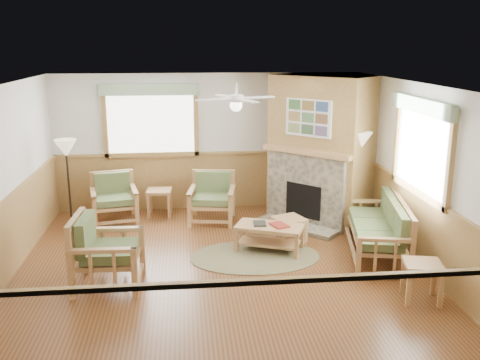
{
  "coord_description": "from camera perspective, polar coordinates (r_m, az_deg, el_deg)",
  "views": [
    {
      "loc": [
        -0.47,
        -7.46,
        3.27
      ],
      "look_at": [
        0.4,
        0.7,
        1.15
      ],
      "focal_mm": 40.0,
      "sensor_mm": 36.0,
      "label": 1
    }
  ],
  "objects": [
    {
      "name": "end_table_chairs",
      "position": [
        10.47,
        -8.57,
        -2.39
      ],
      "size": [
        0.49,
        0.47,
        0.52
      ],
      "primitive_type": null,
      "rotation": [
        0.0,
        0.0,
        -0.06
      ],
      "color": "tan",
      "rests_on": "floor"
    },
    {
      "name": "wall_back",
      "position": [
        10.65,
        -3.46,
        4.07
      ],
      "size": [
        6.0,
        0.02,
        2.7
      ],
      "primitive_type": "cube",
      "color": "silver",
      "rests_on": "floor"
    },
    {
      "name": "braided_rug",
      "position": [
        8.48,
        1.63,
        -8.16
      ],
      "size": [
        2.48,
        2.48,
        0.01
      ],
      "primitive_type": "cylinder",
      "rotation": [
        0.0,
        0.0,
        -0.24
      ],
      "color": "brown",
      "rests_on": "floor"
    },
    {
      "name": "window_back",
      "position": [
        10.47,
        -9.67,
        10.23
      ],
      "size": [
        1.9,
        0.16,
        1.5
      ],
      "primitive_type": null,
      "color": "white",
      "rests_on": "wall_back"
    },
    {
      "name": "armchair_left",
      "position": [
        7.59,
        -13.91,
        -7.36
      ],
      "size": [
        0.94,
        0.94,
        1.0
      ],
      "primitive_type": null,
      "rotation": [
        0.0,
        0.0,
        1.52
      ],
      "color": "tan",
      "rests_on": "floor"
    },
    {
      "name": "floor_lamp_right",
      "position": [
        9.61,
        12.44,
        -0.19
      ],
      "size": [
        0.46,
        0.46,
        1.79
      ],
      "primitive_type": null,
      "rotation": [
        0.0,
        0.0,
        0.14
      ],
      "color": "black",
      "rests_on": "floor"
    },
    {
      "name": "fireplace",
      "position": [
        10.03,
        8.61,
        3.28
      ],
      "size": [
        3.11,
        3.11,
        2.7
      ],
      "primitive_type": null,
      "rotation": [
        0.0,
        0.0,
        -0.79
      ],
      "color": "olive",
      "rests_on": "floor"
    },
    {
      "name": "ceiling",
      "position": [
        7.5,
        -2.51,
        10.1
      ],
      "size": [
        6.0,
        6.0,
        0.01
      ],
      "primitive_type": "cube",
      "color": "white",
      "rests_on": "floor"
    },
    {
      "name": "window_right",
      "position": [
        8.07,
        19.32,
        8.41
      ],
      "size": [
        0.16,
        1.9,
        1.5
      ],
      "primitive_type": null,
      "color": "white",
      "rests_on": "wall_right"
    },
    {
      "name": "ceiling_fan",
      "position": [
        7.83,
        -0.43,
        10.01
      ],
      "size": [
        1.59,
        1.59,
        0.36
      ],
      "primitive_type": null,
      "rotation": [
        0.0,
        0.0,
        0.35
      ],
      "color": "white",
      "rests_on": "ceiling"
    },
    {
      "name": "floor_lamp_left",
      "position": [
        9.81,
        -17.79,
        -0.61
      ],
      "size": [
        0.45,
        0.45,
        1.67
      ],
      "primitive_type": null,
      "rotation": [
        0.0,
        0.0,
        -0.19
      ],
      "color": "black",
      "rests_on": "floor"
    },
    {
      "name": "wall_left",
      "position": [
        8.11,
        -24.05,
        -0.5
      ],
      "size": [
        0.02,
        6.0,
        2.7
      ],
      "primitive_type": "cube",
      "color": "silver",
      "rests_on": "floor"
    },
    {
      "name": "coffee_table",
      "position": [
        8.68,
        3.14,
        -6.17
      ],
      "size": [
        1.18,
        0.9,
        0.42
      ],
      "primitive_type": null,
      "rotation": [
        0.0,
        0.0,
        -0.4
      ],
      "color": "tan",
      "rests_on": "floor"
    },
    {
      "name": "armchair_back_right",
      "position": [
        9.97,
        -3.03,
        -1.94
      ],
      "size": [
        0.93,
        0.93,
        0.91
      ],
      "primitive_type": null,
      "rotation": [
        0.0,
        0.0,
        -0.16
      ],
      "color": "tan",
      "rests_on": "floor"
    },
    {
      "name": "wall_front",
      "position": [
        4.88,
        -0.09,
        -8.69
      ],
      "size": [
        6.0,
        0.02,
        2.7
      ],
      "primitive_type": "cube",
      "color": "silver",
      "rests_on": "floor"
    },
    {
      "name": "footstool",
      "position": [
        9.09,
        5.24,
        -5.28
      ],
      "size": [
        0.61,
        0.61,
        0.41
      ],
      "primitive_type": null,
      "rotation": [
        0.0,
        0.0,
        0.37
      ],
      "color": "tan",
      "rests_on": "floor"
    },
    {
      "name": "wall_right",
      "position": [
        8.45,
        18.34,
        0.6
      ],
      "size": [
        0.02,
        6.0,
        2.7
      ],
      "primitive_type": "cube",
      "color": "silver",
      "rests_on": "floor"
    },
    {
      "name": "wainscot",
      "position": [
        7.96,
        -2.34,
        -5.52
      ],
      "size": [
        6.0,
        6.0,
        1.1
      ],
      "primitive_type": null,
      "color": "olive",
      "rests_on": "floor"
    },
    {
      "name": "armchair_back_left",
      "position": [
        10.19,
        -13.28,
        -1.96
      ],
      "size": [
        0.95,
        0.95,
        0.91
      ],
      "primitive_type": null,
      "rotation": [
        0.0,
        0.0,
        0.2
      ],
      "color": "tan",
      "rests_on": "floor"
    },
    {
      "name": "sofa",
      "position": [
        8.69,
        14.31,
        -4.93
      ],
      "size": [
        2.08,
        1.19,
        0.9
      ],
      "primitive_type": null,
      "rotation": [
        0.0,
        0.0,
        -1.78
      ],
      "color": "tan",
      "rests_on": "floor"
    },
    {
      "name": "floor",
      "position": [
        8.17,
        -2.3,
        -9.18
      ],
      "size": [
        6.0,
        6.0,
        0.01
      ],
      "primitive_type": "cube",
      "color": "brown",
      "rests_on": "ground"
    },
    {
      "name": "book_red",
      "position": [
        8.58,
        4.21,
        -4.73
      ],
      "size": [
        0.32,
        0.36,
        0.03
      ],
      "primitive_type": "cube",
      "rotation": [
        0.0,
        0.0,
        0.38
      ],
      "color": "maroon",
      "rests_on": "coffee_table"
    },
    {
      "name": "end_table_sofa",
      "position": [
        7.43,
        18.8,
        -10.22
      ],
      "size": [
        0.55,
        0.54,
        0.53
      ],
      "primitive_type": null,
      "rotation": [
        0.0,
        0.0,
        -0.21
      ],
      "color": "tan",
      "rests_on": "floor"
    },
    {
      "name": "book_dark",
      "position": [
        8.65,
        2.11,
        -4.58
      ],
      "size": [
        0.22,
        0.28,
        0.03
      ],
      "primitive_type": "cube",
      "rotation": [
        0.0,
        0.0,
        -0.06
      ],
      "color": "#272621",
      "rests_on": "coffee_table"
    }
  ]
}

